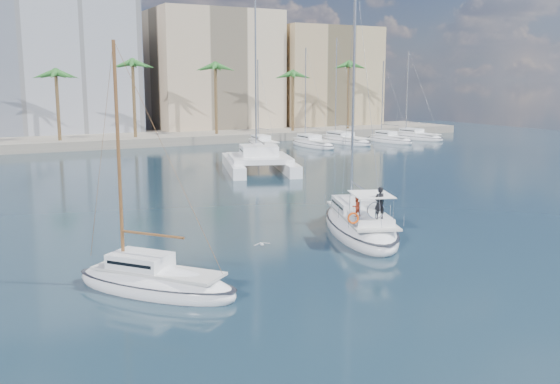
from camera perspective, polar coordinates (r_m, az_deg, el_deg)
ground at (r=33.67m, az=2.72°, el=-5.16°), size 160.00×160.00×0.00m
quay at (r=90.94m, az=-16.95°, el=4.50°), size 120.00×14.00×1.20m
building_beige at (r=105.30m, az=-6.12°, el=10.72°), size 20.00×14.00×20.00m
building_tan_right at (r=112.39m, az=3.97°, el=10.20°), size 18.00×12.00×18.00m
palm_centre at (r=86.64m, az=-16.79°, el=10.67°), size 3.60×3.60×12.30m
palm_right at (r=98.85m, az=3.31°, el=10.96°), size 3.60×3.60×12.30m
main_sloop at (r=36.99m, az=7.31°, el=-3.02°), size 7.03×11.38×16.12m
small_sloop at (r=27.37m, az=-11.41°, el=-8.10°), size 6.81×7.57×11.17m
catamaran at (r=62.36m, az=-1.94°, el=3.05°), size 9.91×14.04×18.45m
seagull at (r=33.33m, az=-1.68°, el=-4.78°), size 0.95×0.41×0.17m
moored_yacht_a at (r=83.87m, az=-1.53°, el=4.08°), size 3.37×9.52×11.90m
moored_yacht_b at (r=85.16m, az=3.00°, el=4.16°), size 3.32×10.83×13.72m
moored_yacht_c at (r=90.26m, az=5.94°, el=4.46°), size 3.98×12.33×15.54m
moored_yacht_d at (r=92.38m, az=10.00°, el=4.49°), size 3.52×9.55×11.90m
moored_yacht_e at (r=97.97m, az=12.33°, el=4.73°), size 4.61×11.11×13.72m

